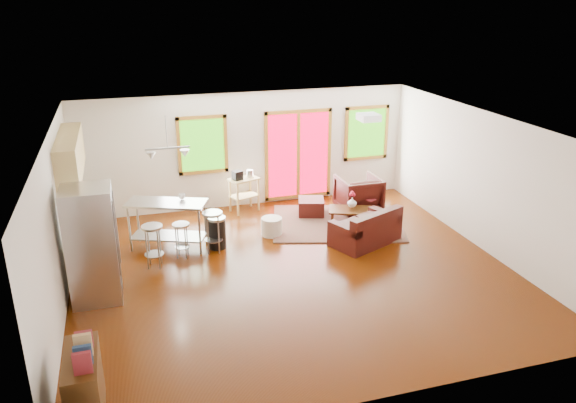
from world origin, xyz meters
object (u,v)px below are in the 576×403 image
object	(u,v)px
loveseat	(366,230)
rug	(337,223)
kitchen_cart	(243,183)
island	(167,217)
coffee_table	(350,211)
ottoman	(311,207)
refrigerator	(93,245)
armchair	(358,193)

from	to	relation	value
loveseat	rug	bearing A→B (deg)	75.41
kitchen_cart	island	bearing A→B (deg)	-140.47
loveseat	coffee_table	xyz separation A→B (m)	(0.06, 0.96, 0.02)
coffee_table	kitchen_cart	distance (m)	2.47
rug	ottoman	size ratio (longest dim) A/B	4.88
refrigerator	island	xyz separation A→B (m)	(1.27, 1.60, -0.29)
refrigerator	armchair	bearing A→B (deg)	23.58
kitchen_cart	rug	bearing A→B (deg)	-36.30
refrigerator	kitchen_cart	xyz separation A→B (m)	(3.07, 3.09, -0.27)
loveseat	island	world-z (taller)	island
coffee_table	armchair	distance (m)	0.82
coffee_table	kitchen_cart	world-z (taller)	kitchen_cart
armchair	ottoman	distance (m)	1.11
kitchen_cart	armchair	bearing A→B (deg)	-17.54
armchair	refrigerator	size ratio (longest dim) A/B	0.48
rug	kitchen_cart	distance (m)	2.25
loveseat	kitchen_cart	size ratio (longest dim) A/B	1.57
armchair	kitchen_cart	world-z (taller)	kitchen_cart
armchair	ottoman	xyz separation A→B (m)	(-1.07, 0.12, -0.27)
refrigerator	ottoman	bearing A→B (deg)	29.49
ottoman	island	xyz separation A→B (m)	(-3.17, -0.83, 0.46)
rug	coffee_table	distance (m)	0.41
rug	refrigerator	world-z (taller)	refrigerator
island	rug	bearing A→B (deg)	3.32
loveseat	coffee_table	size ratio (longest dim) A/B	1.49
rug	island	xyz separation A→B (m)	(-3.54, -0.21, 0.63)
refrigerator	kitchen_cart	size ratio (longest dim) A/B	1.93
rug	loveseat	distance (m)	1.16
island	refrigerator	bearing A→B (deg)	-128.47
ottoman	kitchen_cart	xyz separation A→B (m)	(-1.37, 0.66, 0.48)
armchair	refrigerator	xyz separation A→B (m)	(-5.52, -2.31, 0.48)
rug	refrigerator	size ratio (longest dim) A/B	1.43
armchair	kitchen_cart	distance (m)	2.57
rug	armchair	xyz separation A→B (m)	(0.71, 0.50, 0.44)
loveseat	island	bearing A→B (deg)	142.58
ottoman	island	distance (m)	3.31
island	ottoman	bearing A→B (deg)	14.61
refrigerator	island	world-z (taller)	refrigerator
loveseat	refrigerator	world-z (taller)	refrigerator
refrigerator	kitchen_cart	distance (m)	4.36
rug	refrigerator	distance (m)	5.22
ottoman	refrigerator	bearing A→B (deg)	-151.33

